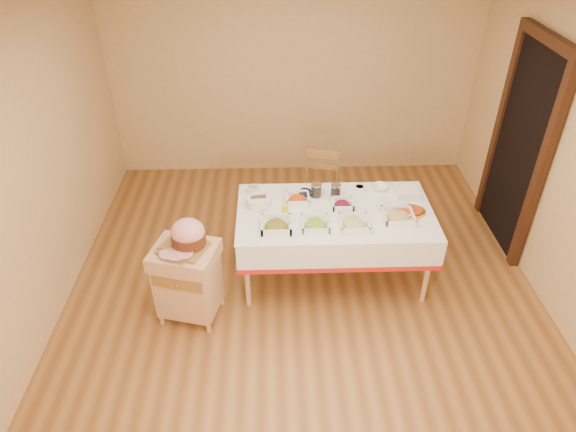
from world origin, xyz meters
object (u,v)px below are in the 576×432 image
object	(u,v)px
butcher_cart	(188,278)
bread_basket	(259,202)
mustard_bottle	(285,211)
dining_table	(334,225)
brass_platter	(409,211)
plate_stack	(407,192)
preserve_jar_left	(316,191)
preserve_jar_right	(336,191)
ham_on_board	(187,236)
dining_chair	(320,191)

from	to	relation	value
butcher_cart	bread_basket	world-z (taller)	bread_basket
butcher_cart	mustard_bottle	world-z (taller)	mustard_bottle
dining_table	brass_platter	size ratio (longest dim) A/B	6.00
dining_table	plate_stack	world-z (taller)	plate_stack
preserve_jar_left	mustard_bottle	xyz separation A→B (m)	(-0.31, -0.37, 0.02)
preserve_jar_right	dining_table	bearing A→B (deg)	-96.87
dining_table	ham_on_board	world-z (taller)	ham_on_board
butcher_cart	brass_platter	bearing A→B (deg)	12.97
preserve_jar_left	plate_stack	world-z (taller)	preserve_jar_left
plate_stack	preserve_jar_right	bearing A→B (deg)	-179.73
bread_basket	butcher_cart	bearing A→B (deg)	-134.60
butcher_cart	preserve_jar_left	bearing A→B (deg)	33.58
butcher_cart	mustard_bottle	bearing A→B (deg)	25.51
plate_stack	brass_platter	world-z (taller)	plate_stack
brass_platter	dining_table	bearing A→B (deg)	175.56
ham_on_board	bread_basket	xyz separation A→B (m)	(0.58, 0.60, -0.06)
butcher_cart	plate_stack	distance (m)	2.23
plate_stack	brass_platter	xyz separation A→B (m)	(-0.05, -0.32, -0.01)
dining_table	preserve_jar_right	distance (m)	0.34
dining_table	plate_stack	size ratio (longest dim) A/B	8.28
dining_chair	plate_stack	size ratio (longest dim) A/B	4.03
dining_table	bread_basket	size ratio (longest dim) A/B	7.85
ham_on_board	preserve_jar_right	distance (m)	1.52
ham_on_board	bread_basket	size ratio (longest dim) A/B	1.74
butcher_cart	preserve_jar_left	size ratio (longest dim) A/B	5.61
preserve_jar_left	bread_basket	xyz separation A→B (m)	(-0.55, -0.15, -0.02)
bread_basket	preserve_jar_right	bearing A→B (deg)	10.93
brass_platter	plate_stack	bearing A→B (deg)	81.21
preserve_jar_left	preserve_jar_right	xyz separation A→B (m)	(0.19, -0.01, -0.00)
butcher_cart	brass_platter	distance (m)	2.09
bread_basket	dining_chair	bearing A→B (deg)	47.89
mustard_bottle	bread_basket	world-z (taller)	mustard_bottle
plate_stack	brass_platter	distance (m)	0.32
butcher_cart	mustard_bottle	distance (m)	1.05
ham_on_board	bread_basket	bearing A→B (deg)	45.86
dining_chair	mustard_bottle	bearing A→B (deg)	-113.45
butcher_cart	ham_on_board	distance (m)	0.44
ham_on_board	preserve_jar_left	bearing A→B (deg)	33.41
preserve_jar_left	dining_chair	bearing A→B (deg)	80.40
bread_basket	plate_stack	bearing A→B (deg)	5.82
dining_chair	bread_basket	world-z (taller)	dining_chair
mustard_bottle	bread_basket	size ratio (longest dim) A/B	0.79
bread_basket	brass_platter	world-z (taller)	bread_basket
ham_on_board	dining_table	bearing A→B (deg)	20.52
dining_chair	ham_on_board	distance (m)	1.85
preserve_jar_right	bread_basket	xyz separation A→B (m)	(-0.74, -0.14, -0.01)
butcher_cart	preserve_jar_left	world-z (taller)	preserve_jar_left
butcher_cart	preserve_jar_right	distance (m)	1.62
ham_on_board	preserve_jar_right	size ratio (longest dim) A/B	3.22
bread_basket	brass_platter	distance (m)	1.40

